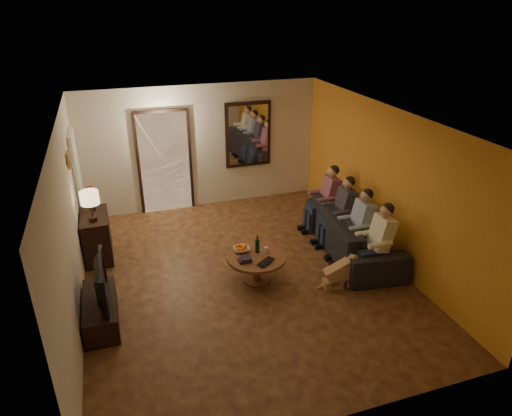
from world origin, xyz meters
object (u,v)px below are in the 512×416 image
object	(u,v)px
bowl	(241,249)
wine_bottle	(257,244)
tv	(96,282)
person_b	(358,228)
person_c	(341,213)
dog	(339,271)
person_a	(377,244)
tv_stand	(101,311)
sofa	(353,231)
table_lamp	(91,206)
dresser	(97,236)
coffee_table	(256,268)
person_d	(326,201)
laptop	(268,263)

from	to	relation	value
bowl	wine_bottle	distance (m)	0.29
tv	person_b	distance (m)	4.27
person_c	dog	size ratio (longest dim) A/B	2.14
person_a	bowl	world-z (taller)	person_a
wine_bottle	person_b	bearing A→B (deg)	-0.12
tv_stand	bowl	size ratio (longest dim) A/B	4.41
person_b	dog	distance (m)	1.01
person_b	wine_bottle	size ratio (longest dim) A/B	3.87
dog	person_b	bearing A→B (deg)	48.53
sofa	person_b	world-z (taller)	person_b
person_c	dog	bearing A→B (deg)	-118.04
person_b	person_c	bearing A→B (deg)	90.00
table_lamp	person_b	xyz separation A→B (m)	(4.25, -1.25, -0.47)
table_lamp	person_a	world-z (taller)	table_lamp
dresser	sofa	bearing A→B (deg)	-15.10
sofa	person_c	bearing A→B (deg)	26.25
coffee_table	bowl	bearing A→B (deg)	129.29
dog	wine_bottle	bearing A→B (deg)	152.75
sofa	person_d	world-z (taller)	person_d
dresser	tv_stand	xyz separation A→B (m)	(0.00, -1.88, -0.21)
person_b	person_c	distance (m)	0.60
tv_stand	person_a	bearing A→B (deg)	-2.55
table_lamp	dog	xyz separation A→B (m)	(3.57, -1.93, -0.79)
tv	sofa	bearing A→B (deg)	-80.71
sofa	dresser	bearing A→B (deg)	82.72
coffee_table	wine_bottle	size ratio (longest dim) A/B	3.04
dresser	person_b	xyz separation A→B (m)	(4.25, -1.47, 0.20)
person_c	person_a	bearing A→B (deg)	-90.00
person_a	sofa	bearing A→B (deg)	83.66
coffee_table	bowl	world-z (taller)	bowl
person_d	coffee_table	distance (m)	2.29
wine_bottle	bowl	bearing A→B (deg)	152.45
tv	person_b	world-z (taller)	person_b
dresser	bowl	size ratio (longest dim) A/B	3.49
tv_stand	dog	world-z (taller)	dog
person_d	bowl	bearing A→B (deg)	-152.09
tv_stand	laptop	bearing A→B (deg)	0.80
table_lamp	coffee_table	bearing A→B (deg)	-29.38
person_a	dog	size ratio (longest dim) A/B	2.14
dog	tv	bearing A→B (deg)	179.58
dresser	sofa	world-z (taller)	dresser
person_d	laptop	world-z (taller)	person_d
dog	coffee_table	distance (m)	1.31
person_a	person_b	distance (m)	0.60
dog	laptop	world-z (taller)	dog
person_b	dog	size ratio (longest dim) A/B	2.14
wine_bottle	laptop	distance (m)	0.41
tv_stand	person_b	world-z (taller)	person_b
tv	dog	xyz separation A→B (m)	(3.57, -0.26, -0.39)
person_b	coffee_table	distance (m)	1.89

